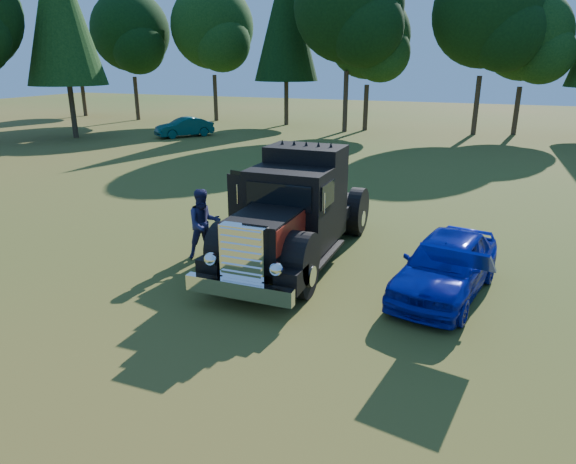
# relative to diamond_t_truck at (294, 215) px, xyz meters

# --- Properties ---
(ground) EXTENTS (120.00, 120.00, 0.00)m
(ground) POSITION_rel_diamond_t_truck_xyz_m (-0.68, -1.87, -1.28)
(ground) COLOR #2C5218
(ground) RESTS_ON ground
(treeline) EXTENTS (72.10, 24.04, 13.84)m
(treeline) POSITION_rel_diamond_t_truck_xyz_m (-2.99, 25.79, 6.45)
(treeline) COLOR #2D2116
(treeline) RESTS_ON ground
(diamond_t_truck) EXTENTS (3.35, 7.16, 3.00)m
(diamond_t_truck) POSITION_rel_diamond_t_truck_xyz_m (0.00, 0.00, 0.00)
(diamond_t_truck) COLOR black
(diamond_t_truck) RESTS_ON ground
(hotrod_coupe) EXTENTS (2.47, 4.49, 1.89)m
(hotrod_coupe) POSITION_rel_diamond_t_truck_xyz_m (4.03, -0.69, -0.55)
(hotrod_coupe) COLOR #082EB7
(hotrod_coupe) RESTS_ON ground
(spectator_near) EXTENTS (0.43, 0.61, 1.56)m
(spectator_near) POSITION_rel_diamond_t_truck_xyz_m (-1.39, 0.28, -0.50)
(spectator_near) COLOR #21294E
(spectator_near) RESTS_ON ground
(spectator_far) EXTENTS (1.18, 1.18, 1.93)m
(spectator_far) POSITION_rel_diamond_t_truck_xyz_m (-2.38, -0.67, -0.31)
(spectator_far) COLOR #21284E
(spectator_far) RESTS_ON ground
(distant_teal_car) EXTENTS (3.51, 4.10, 1.33)m
(distant_teal_car) POSITION_rel_diamond_t_truck_xyz_m (-15.79, 19.36, -0.61)
(distant_teal_car) COLOR #0B3A42
(distant_teal_car) RESTS_ON ground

